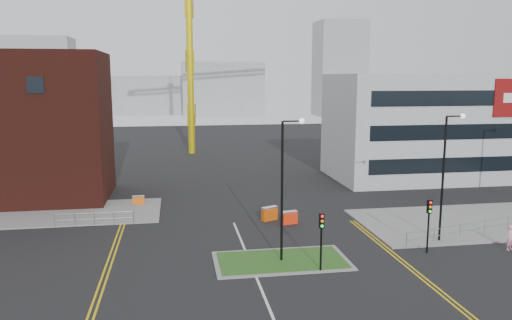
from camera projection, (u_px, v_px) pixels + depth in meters
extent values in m
cube|color=slate|center=(504.00, 220.00, 40.94)|extent=(24.00, 10.00, 0.12)
cube|color=slate|center=(281.00, 261.00, 31.92)|extent=(8.60, 4.60, 0.08)
cube|color=#27501A|center=(281.00, 261.00, 31.92)|extent=(8.00, 4.00, 0.12)
cube|color=#431710|center=(8.00, 127.00, 46.75)|extent=(18.00, 10.00, 14.00)
cube|color=black|center=(35.00, 85.00, 41.84)|extent=(1.40, 0.10, 1.40)
cube|color=#A4A6A9|center=(440.00, 126.00, 58.12)|extent=(25.00, 12.00, 12.00)
cube|color=black|center=(467.00, 165.00, 52.84)|extent=(22.00, 0.10, 1.60)
cube|color=black|center=(469.00, 132.00, 52.26)|extent=(22.00, 0.10, 1.60)
cube|color=black|center=(472.00, 98.00, 51.68)|extent=(22.00, 0.10, 1.60)
cylinder|color=yellow|center=(189.00, 29.00, 73.96)|extent=(1.00, 1.00, 37.44)
cylinder|color=black|center=(282.00, 193.00, 31.19)|extent=(0.16, 0.16, 9.00)
cylinder|color=black|center=(292.00, 121.00, 30.54)|extent=(1.20, 0.10, 0.10)
sphere|color=silver|center=(302.00, 121.00, 30.64)|extent=(0.36, 0.36, 0.36)
cylinder|color=black|center=(443.00, 180.00, 35.05)|extent=(0.16, 0.16, 9.00)
cylinder|color=black|center=(455.00, 116.00, 34.40)|extent=(1.20, 0.10, 0.10)
sphere|color=silver|center=(463.00, 116.00, 34.49)|extent=(0.36, 0.36, 0.36)
cylinder|color=black|center=(321.00, 248.00, 30.06)|extent=(0.12, 0.12, 3.00)
cube|color=black|center=(322.00, 221.00, 29.77)|extent=(0.28, 0.22, 0.90)
sphere|color=red|center=(322.00, 216.00, 29.60)|extent=(0.18, 0.18, 0.18)
sphere|color=orange|center=(322.00, 221.00, 29.65)|extent=(0.18, 0.18, 0.18)
sphere|color=#0CCC33|center=(322.00, 226.00, 29.70)|extent=(0.18, 0.18, 0.18)
cylinder|color=black|center=(428.00, 231.00, 33.27)|extent=(0.12, 0.12, 3.00)
cube|color=black|center=(429.00, 207.00, 32.99)|extent=(0.28, 0.22, 0.90)
sphere|color=red|center=(431.00, 203.00, 32.82)|extent=(0.18, 0.18, 0.18)
sphere|color=orange|center=(430.00, 207.00, 32.87)|extent=(0.18, 0.18, 0.18)
sphere|color=#0CCC33|center=(430.00, 211.00, 32.92)|extent=(0.18, 0.18, 0.18)
cylinder|color=gray|center=(94.00, 213.00, 39.42)|extent=(6.00, 0.04, 0.04)
cylinder|color=gray|center=(95.00, 219.00, 39.51)|extent=(6.00, 0.04, 0.04)
cylinder|color=gray|center=(55.00, 221.00, 39.03)|extent=(0.05, 0.05, 1.10)
cylinder|color=gray|center=(133.00, 217.00, 39.98)|extent=(0.05, 0.05, 1.10)
cylinder|color=gray|center=(508.00, 218.00, 38.11)|extent=(19.01, 5.04, 0.04)
cylinder|color=gray|center=(508.00, 224.00, 38.19)|extent=(19.01, 5.04, 0.04)
cylinder|color=gray|center=(406.00, 241.00, 34.25)|extent=(0.05, 0.05, 1.10)
cube|color=silver|center=(268.00, 306.00, 25.77)|extent=(0.15, 30.00, 0.01)
cube|color=gold|center=(108.00, 260.00, 32.13)|extent=(0.12, 24.00, 0.01)
cube|color=gold|center=(113.00, 260.00, 32.17)|extent=(0.12, 24.00, 0.01)
cube|color=gold|center=(405.00, 266.00, 31.18)|extent=(0.12, 20.00, 0.01)
cube|color=gold|center=(410.00, 266.00, 31.22)|extent=(0.12, 20.00, 0.01)
cube|color=gray|center=(38.00, 79.00, 132.46)|extent=(18.00, 12.00, 22.00)
cube|color=gray|center=(222.00, 89.00, 150.64)|extent=(24.00, 12.00, 16.00)
cube|color=gray|center=(339.00, 69.00, 150.35)|extent=(14.00, 12.00, 28.00)
cube|color=gray|center=(163.00, 95.00, 157.84)|extent=(30.00, 12.00, 12.00)
imported|color=pink|center=(510.00, 238.00, 33.97)|extent=(0.74, 0.63, 1.73)
cube|color=#E15B0C|center=(138.00, 201.00, 45.84)|extent=(1.07, 0.36, 0.89)
cube|color=silver|center=(138.00, 196.00, 45.78)|extent=(1.07, 0.36, 0.11)
cube|color=#C54E0A|center=(270.00, 214.00, 41.00)|extent=(1.43, 0.97, 1.13)
cube|color=silver|center=(270.00, 208.00, 40.92)|extent=(1.43, 0.97, 0.14)
cube|color=red|center=(290.00, 218.00, 40.01)|extent=(1.31, 0.67, 1.04)
cube|color=silver|center=(290.00, 212.00, 39.94)|extent=(1.31, 0.67, 0.13)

